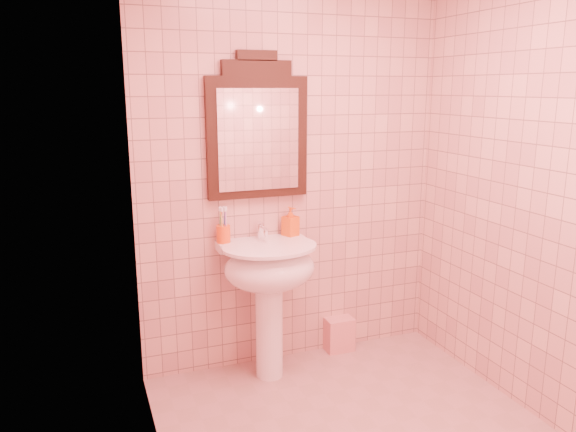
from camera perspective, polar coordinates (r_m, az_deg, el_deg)
name	(u,v)px	position (r m, az deg, el deg)	size (l,w,h in m)	color
back_wall	(293,174)	(3.59, 0.46, 4.30)	(2.00, 0.02, 2.50)	beige
pedestal_sink	(269,277)	(3.44, -1.92, -6.20)	(0.58, 0.58, 0.86)	white
faucet	(262,231)	(3.49, -2.68, -1.49)	(0.04, 0.16, 0.11)	white
mirror	(257,131)	(3.45, -3.12, 8.59)	(0.63, 0.06, 0.88)	black
toothbrush_cup	(223,233)	(3.45, -6.58, -1.78)	(0.09, 0.09, 0.20)	#E84F13
soap_dispenser	(290,221)	(3.57, 0.25, -0.55)	(0.08, 0.09, 0.19)	#DE5C12
towel	(339,334)	(3.99, 5.22, -11.88)	(0.19, 0.13, 0.23)	#E19D84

